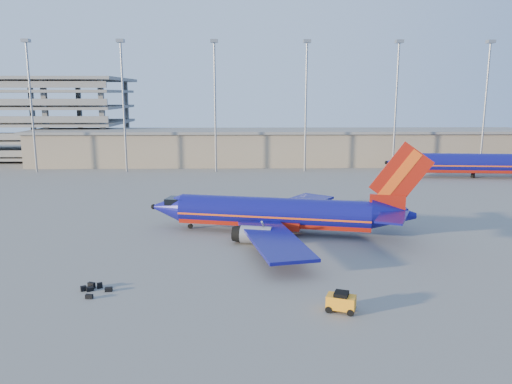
% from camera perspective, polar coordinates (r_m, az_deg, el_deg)
% --- Properties ---
extents(ground, '(220.00, 220.00, 0.00)m').
position_cam_1_polar(ground, '(67.46, -2.49, -3.61)').
color(ground, slate).
rests_on(ground, ground).
extents(terminal_building, '(122.00, 16.00, 8.50)m').
position_cam_1_polar(terminal_building, '(124.18, 2.66, 5.21)').
color(terminal_building, '#89715E').
rests_on(terminal_building, ground).
extents(parking_garage, '(62.00, 32.00, 21.40)m').
position_cam_1_polar(parking_garage, '(153.12, -26.06, 8.01)').
color(parking_garage, slate).
rests_on(parking_garage, ground).
extents(light_mast_row, '(101.60, 1.60, 28.65)m').
position_cam_1_polar(light_mast_row, '(111.27, 0.53, 11.36)').
color(light_mast_row, gray).
rests_on(light_mast_row, ground).
extents(aircraft_main, '(34.47, 32.80, 11.82)m').
position_cam_1_polar(aircraft_main, '(62.18, 2.77, -2.49)').
color(aircraft_main, navy).
rests_on(aircraft_main, ground).
extents(aircraft_second, '(39.16, 15.19, 13.26)m').
position_cam_1_polar(aircraft_second, '(113.16, 24.12, 3.01)').
color(aircraft_second, navy).
rests_on(aircraft_second, ground).
extents(baggage_tug, '(2.63, 2.11, 1.65)m').
position_cam_1_polar(baggage_tug, '(41.43, 9.70, -12.23)').
color(baggage_tug, orange).
rests_on(baggage_tug, ground).
extents(luggage_pile, '(2.91, 2.85, 0.53)m').
position_cam_1_polar(luggage_pile, '(47.27, -18.04, -10.47)').
color(luggage_pile, black).
rests_on(luggage_pile, ground).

